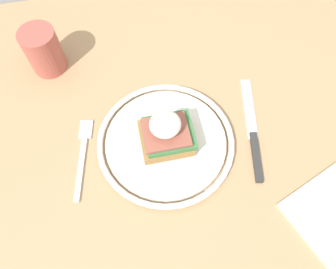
{
  "coord_description": "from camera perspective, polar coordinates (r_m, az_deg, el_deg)",
  "views": [
    {
      "loc": [
        -0.04,
        -0.21,
        1.26
      ],
      "look_at": [
        0.0,
        0.03,
        0.78
      ],
      "focal_mm": 35.0,
      "sensor_mm": 36.0,
      "label": 1
    }
  ],
  "objects": [
    {
      "name": "sandwich",
      "position": [
        0.53,
        -0.02,
        0.36
      ],
      "size": [
        0.08,
        0.08,
        0.07
      ],
      "color": "#9E703D",
      "rests_on": "plate"
    },
    {
      "name": "knife",
      "position": [
        0.59,
        14.59,
        -0.19
      ],
      "size": [
        0.05,
        0.2,
        0.01
      ],
      "color": "#2D2D2D",
      "rests_on": "dining_table"
    },
    {
      "name": "ground_plane",
      "position": [
        1.27,
        0.11,
        -17.27
      ],
      "size": [
        6.0,
        6.0,
        0.0
      ],
      "primitive_type": "plane",
      "color": "gray"
    },
    {
      "name": "fork",
      "position": [
        0.58,
        -14.63,
        -3.32
      ],
      "size": [
        0.05,
        0.15,
        0.0
      ],
      "color": "silver",
      "rests_on": "dining_table"
    },
    {
      "name": "plate",
      "position": [
        0.56,
        -0.0,
        -1.25
      ],
      "size": [
        0.23,
        0.23,
        0.02
      ],
      "color": "silver",
      "rests_on": "dining_table"
    },
    {
      "name": "dining_table",
      "position": [
        0.66,
        0.2,
        -8.18
      ],
      "size": [
        0.96,
        0.87,
        0.74
      ],
      "color": "tan",
      "rests_on": "ground_plane"
    },
    {
      "name": "cup",
      "position": [
        0.66,
        -20.9,
        13.58
      ],
      "size": [
        0.07,
        0.07,
        0.09
      ],
      "color": "#AD5147",
      "rests_on": "dining_table"
    }
  ]
}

